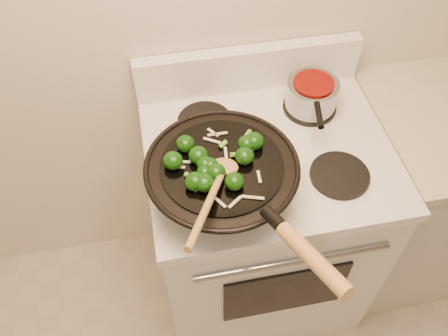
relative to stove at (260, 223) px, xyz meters
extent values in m
cube|color=white|center=(0.00, 0.00, -0.03)|extent=(0.76, 0.64, 0.88)
cube|color=white|center=(0.00, 0.00, 0.43)|extent=(0.78, 0.66, 0.04)
cube|color=white|center=(0.00, 0.30, 0.53)|extent=(0.78, 0.05, 0.16)
cylinder|color=gray|center=(0.00, -0.33, 0.31)|extent=(0.60, 0.02, 0.02)
cube|color=black|center=(0.00, -0.33, 0.08)|extent=(0.42, 0.01, 0.28)
cylinder|color=black|center=(-0.18, -0.15, 0.46)|extent=(0.18, 0.18, 0.01)
cylinder|color=black|center=(0.18, -0.15, 0.46)|extent=(0.18, 0.18, 0.01)
cylinder|color=black|center=(-0.18, 0.15, 0.46)|extent=(0.18, 0.18, 0.01)
cylinder|color=black|center=(0.18, 0.15, 0.46)|extent=(0.18, 0.18, 0.01)
cube|color=silver|center=(0.78, 0.03, -0.03)|extent=(0.75, 0.60, 0.88)
torus|color=black|center=(-0.18, -0.15, 0.58)|extent=(0.43, 0.43, 0.02)
cylinder|color=black|center=(-0.18, -0.15, 0.59)|extent=(0.34, 0.34, 0.01)
cylinder|color=black|center=(-0.10, -0.38, 0.64)|extent=(0.06, 0.08, 0.05)
cylinder|color=#A1743F|center=(-0.05, -0.51, 0.68)|extent=(0.11, 0.22, 0.09)
ellipsoid|color=#0D3608|center=(-0.24, -0.13, 0.61)|extent=(0.05, 0.05, 0.05)
cylinder|color=#50792B|center=(-0.22, -0.13, 0.60)|extent=(0.02, 0.02, 0.02)
ellipsoid|color=#0D3608|center=(-0.23, -0.16, 0.61)|extent=(0.05, 0.05, 0.04)
ellipsoid|color=#0D3608|center=(-0.27, -0.21, 0.61)|extent=(0.05, 0.05, 0.04)
ellipsoid|color=#0D3608|center=(-0.08, -0.11, 0.61)|extent=(0.05, 0.05, 0.05)
cylinder|color=#50792B|center=(-0.06, -0.11, 0.60)|extent=(0.02, 0.01, 0.02)
ellipsoid|color=#0D3608|center=(-0.10, -0.11, 0.61)|extent=(0.05, 0.05, 0.04)
ellipsoid|color=#0D3608|center=(-0.21, -0.16, 0.61)|extent=(0.04, 0.04, 0.04)
ellipsoid|color=#0D3608|center=(-0.31, -0.13, 0.61)|extent=(0.05, 0.05, 0.05)
cylinder|color=#50792B|center=(-0.29, -0.13, 0.60)|extent=(0.02, 0.02, 0.02)
ellipsoid|color=#0D3608|center=(-0.26, -0.21, 0.61)|extent=(0.05, 0.05, 0.04)
ellipsoid|color=#0D3608|center=(-0.27, -0.08, 0.61)|extent=(0.05, 0.05, 0.04)
ellipsoid|color=#0D3608|center=(-0.24, -0.22, 0.61)|extent=(0.05, 0.05, 0.04)
cylinder|color=#50792B|center=(-0.22, -0.22, 0.60)|extent=(0.02, 0.01, 0.02)
ellipsoid|color=#0D3608|center=(-0.20, -0.19, 0.61)|extent=(0.05, 0.05, 0.04)
ellipsoid|color=#0D3608|center=(-0.16, -0.23, 0.61)|extent=(0.05, 0.05, 0.04)
ellipsoid|color=#0D3608|center=(-0.23, -0.18, 0.61)|extent=(0.04, 0.04, 0.04)
cylinder|color=#50792B|center=(-0.22, -0.18, 0.60)|extent=(0.02, 0.02, 0.02)
ellipsoid|color=#0D3608|center=(-0.12, -0.15, 0.61)|extent=(0.05, 0.05, 0.04)
cube|color=beige|center=(-0.22, -0.18, 0.59)|extent=(0.05, 0.05, 0.00)
cube|color=beige|center=(-0.16, -0.12, 0.59)|extent=(0.01, 0.05, 0.00)
cube|color=beige|center=(-0.21, -0.28, 0.59)|extent=(0.03, 0.04, 0.00)
cube|color=beige|center=(-0.19, -0.06, 0.59)|extent=(0.05, 0.03, 0.00)
cube|color=beige|center=(-0.09, -0.21, 0.59)|extent=(0.01, 0.04, 0.00)
cube|color=beige|center=(-0.12, -0.28, 0.59)|extent=(0.06, 0.03, 0.00)
cube|color=beige|center=(-0.17, -0.04, 0.59)|extent=(0.06, 0.01, 0.00)
cube|color=beige|center=(-0.23, -0.21, 0.59)|extent=(0.04, 0.03, 0.00)
cube|color=beige|center=(-0.17, -0.28, 0.59)|extent=(0.04, 0.03, 0.00)
cube|color=beige|center=(-0.29, -0.12, 0.59)|extent=(0.05, 0.02, 0.00)
cube|color=beige|center=(-0.30, -0.14, 0.59)|extent=(0.04, 0.02, 0.00)
cube|color=beige|center=(-0.18, -0.04, 0.59)|extent=(0.03, 0.04, 0.00)
cylinder|color=#5FA535|center=(-0.07, -0.10, 0.60)|extent=(0.03, 0.03, 0.02)
cylinder|color=#5FA535|center=(-0.09, -0.12, 0.60)|extent=(0.03, 0.03, 0.01)
cylinder|color=#5FA535|center=(-0.23, -0.15, 0.60)|extent=(0.02, 0.02, 0.02)
cylinder|color=#5FA535|center=(-0.16, -0.09, 0.60)|extent=(0.03, 0.02, 0.02)
cylinder|color=#5FA535|center=(-0.27, -0.18, 0.60)|extent=(0.02, 0.02, 0.01)
cylinder|color=#5FA535|center=(-0.09, -0.06, 0.60)|extent=(0.03, 0.03, 0.01)
cylinder|color=#5FA535|center=(-0.25, -0.22, 0.60)|extent=(0.03, 0.02, 0.01)
cylinder|color=#5FA535|center=(-0.14, -0.13, 0.60)|extent=(0.03, 0.03, 0.01)
cylinder|color=#5FA535|center=(-0.23, -0.16, 0.60)|extent=(0.02, 0.02, 0.01)
sphere|color=beige|center=(-0.15, -0.23, 0.59)|extent=(0.01, 0.01, 0.01)
sphere|color=beige|center=(-0.22, -0.11, 0.59)|extent=(0.01, 0.01, 0.01)
sphere|color=beige|center=(-0.21, -0.19, 0.59)|extent=(0.01, 0.01, 0.01)
ellipsoid|color=#A1743F|center=(-0.17, -0.17, 0.60)|extent=(0.09, 0.08, 0.02)
cylinder|color=#A1743F|center=(-0.24, -0.31, 0.64)|extent=(0.15, 0.28, 0.10)
cylinder|color=gray|center=(0.18, 0.15, 0.51)|extent=(0.17, 0.17, 0.10)
cylinder|color=#680904|center=(0.18, 0.15, 0.56)|extent=(0.13, 0.13, 0.01)
cylinder|color=black|center=(0.15, 0.01, 0.55)|extent=(0.04, 0.11, 0.02)
camera|label=1|loc=(-0.33, -0.94, 1.58)|focal=38.00mm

